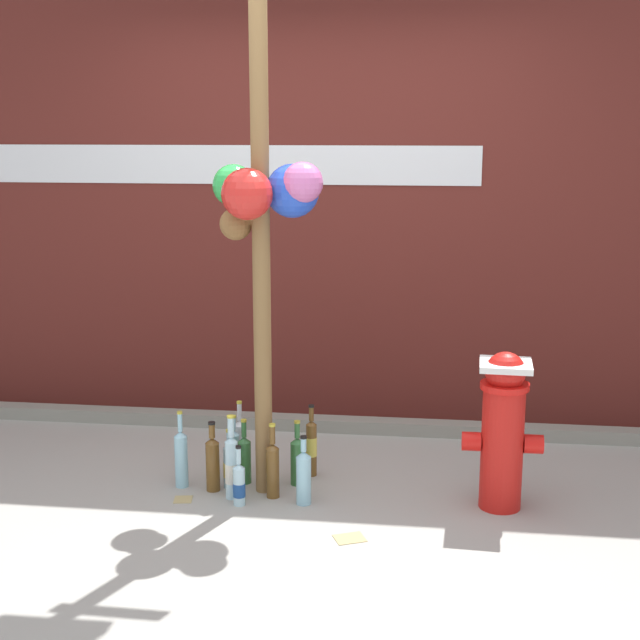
% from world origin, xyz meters
% --- Properties ---
extents(ground_plane, '(14.00, 14.00, 0.00)m').
position_xyz_m(ground_plane, '(0.00, 0.00, 0.00)').
color(ground_plane, '#9E9B93').
extents(building_wall, '(10.00, 0.21, 3.19)m').
position_xyz_m(building_wall, '(-0.00, 1.69, 1.60)').
color(building_wall, '#561E19').
rests_on(building_wall, ground_plane).
extents(curb_strip, '(8.00, 0.12, 0.08)m').
position_xyz_m(curb_strip, '(0.00, 1.31, 0.04)').
color(curb_strip, gray).
rests_on(curb_strip, ground_plane).
extents(memorial_post, '(0.62, 0.45, 3.08)m').
position_xyz_m(memorial_post, '(-0.15, 0.36, 1.72)').
color(memorial_post, olive).
rests_on(memorial_post, ground_plane).
extents(fire_hydrant, '(0.39, 0.26, 0.78)m').
position_xyz_m(fire_hydrant, '(1.01, 0.30, 0.41)').
color(fire_hydrant, red).
rests_on(fire_hydrant, ground_plane).
extents(bottle_0, '(0.07, 0.07, 0.35)m').
position_xyz_m(bottle_0, '(-0.29, 0.44, 0.14)').
color(bottle_0, '#337038').
rests_on(bottle_0, ground_plane).
extents(bottle_1, '(0.07, 0.07, 0.39)m').
position_xyz_m(bottle_1, '(-0.11, 0.28, 0.15)').
color(bottle_1, brown).
rests_on(bottle_1, ground_plane).
extents(bottle_2, '(0.07, 0.07, 0.35)m').
position_xyz_m(bottle_2, '(0.06, 0.22, 0.14)').
color(bottle_2, '#93CCE0').
rests_on(bottle_2, ground_plane).
extents(bottle_3, '(0.08, 0.08, 0.31)m').
position_xyz_m(bottle_3, '(-0.35, 0.37, 0.12)').
color(bottle_3, '#93CCE0').
rests_on(bottle_3, ground_plane).
extents(bottle_4, '(0.07, 0.07, 0.41)m').
position_xyz_m(bottle_4, '(-0.60, 0.35, 0.16)').
color(bottle_4, '#93CCE0').
rests_on(bottle_4, ground_plane).
extents(bottle_5, '(0.07, 0.07, 0.34)m').
position_xyz_m(bottle_5, '(-0.37, 0.52, 0.14)').
color(bottle_5, '#93CCE0').
rests_on(bottle_5, ground_plane).
extents(bottle_6, '(0.07, 0.07, 0.43)m').
position_xyz_m(bottle_6, '(-0.31, 0.24, 0.17)').
color(bottle_6, '#B2DBEA').
rests_on(bottle_6, ground_plane).
extents(bottle_7, '(0.07, 0.07, 0.35)m').
position_xyz_m(bottle_7, '(-0.01, 0.46, 0.14)').
color(bottle_7, '#337038').
rests_on(bottle_7, ground_plane).
extents(bottle_8, '(0.07, 0.07, 0.37)m').
position_xyz_m(bottle_8, '(-0.43, 0.32, 0.15)').
color(bottle_8, brown).
rests_on(bottle_8, ground_plane).
extents(bottle_9, '(0.07, 0.07, 0.39)m').
position_xyz_m(bottle_9, '(-0.35, 0.60, 0.14)').
color(bottle_9, silver).
rests_on(bottle_9, ground_plane).
extents(bottle_10, '(0.06, 0.06, 0.39)m').
position_xyz_m(bottle_10, '(0.04, 0.59, 0.16)').
color(bottle_10, brown).
rests_on(bottle_10, ground_plane).
extents(bottle_11, '(0.06, 0.06, 0.31)m').
position_xyz_m(bottle_11, '(-0.26, 0.16, 0.11)').
color(bottle_11, '#B2DBEA').
rests_on(bottle_11, ground_plane).
extents(litter_0, '(0.17, 0.15, 0.01)m').
position_xyz_m(litter_0, '(0.32, -0.14, 0.00)').
color(litter_0, tan).
rests_on(litter_0, ground_plane).
extents(litter_1, '(0.10, 0.11, 0.01)m').
position_xyz_m(litter_1, '(-0.55, 0.19, 0.00)').
color(litter_1, tan).
rests_on(litter_1, ground_plane).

